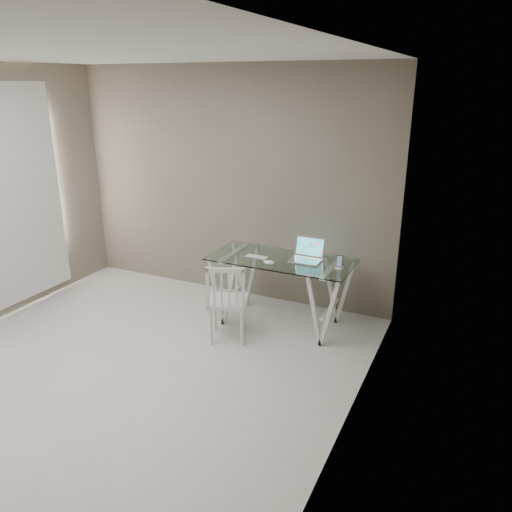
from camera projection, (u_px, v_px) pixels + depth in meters
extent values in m
plane|color=beige|center=(113.00, 381.00, 4.39)|extent=(4.50, 4.50, 0.00)
cube|color=white|center=(76.00, 51.00, 3.50)|extent=(4.00, 4.50, 0.02)
cube|color=#6C6155|center=(230.00, 185.00, 5.87)|extent=(4.00, 0.02, 2.70)
cube|color=#6C6155|center=(343.00, 274.00, 3.15)|extent=(0.02, 4.50, 2.70)
cube|color=silver|center=(281.00, 259.00, 5.21)|extent=(1.50, 0.70, 0.01)
cube|color=silver|center=(235.00, 284.00, 5.55)|extent=(0.24, 0.62, 0.72)
cube|color=silver|center=(330.00, 302.00, 5.12)|extent=(0.24, 0.62, 0.72)
cube|color=silver|center=(228.00, 301.00, 5.01)|extent=(0.50, 0.50, 0.04)
cylinder|color=silver|center=(211.00, 327.00, 4.95)|extent=(0.03, 0.03, 0.39)
cylinder|color=silver|center=(242.00, 328.00, 4.93)|extent=(0.03, 0.03, 0.39)
cylinder|color=silver|center=(215.00, 313.00, 5.24)|extent=(0.03, 0.03, 0.39)
cylinder|color=silver|center=(244.00, 314.00, 5.22)|extent=(0.03, 0.03, 0.39)
cube|color=silver|center=(225.00, 288.00, 4.78)|extent=(0.36, 0.17, 0.43)
cube|color=silver|center=(305.00, 261.00, 5.14)|extent=(0.32, 0.22, 0.01)
cube|color=#19D899|center=(310.00, 247.00, 5.22)|extent=(0.32, 0.06, 0.21)
cube|color=silver|center=(257.00, 257.00, 5.25)|extent=(0.25, 0.11, 0.01)
ellipsoid|color=white|center=(269.00, 262.00, 5.05)|extent=(0.12, 0.07, 0.04)
cube|color=white|center=(339.00, 268.00, 4.93)|extent=(0.07, 0.07, 0.02)
cube|color=black|center=(340.00, 261.00, 4.92)|extent=(0.06, 0.03, 0.12)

